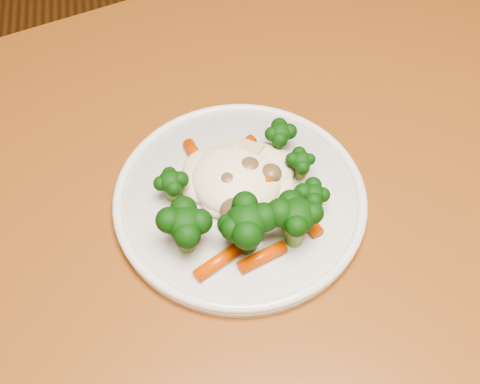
% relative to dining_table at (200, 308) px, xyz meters
% --- Properties ---
extents(dining_table, '(1.35, 1.08, 0.75)m').
position_rel_dining_table_xyz_m(dining_table, '(0.00, 0.00, 0.00)').
color(dining_table, brown).
rests_on(dining_table, ground).
extents(plate, '(0.24, 0.24, 0.01)m').
position_rel_dining_table_xyz_m(plate, '(0.05, 0.05, 0.11)').
color(plate, white).
rests_on(plate, dining_table).
extents(meal, '(0.16, 0.16, 0.05)m').
position_rel_dining_table_xyz_m(meal, '(0.05, 0.03, 0.14)').
color(meal, '#FFEDCB').
rests_on(meal, plate).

